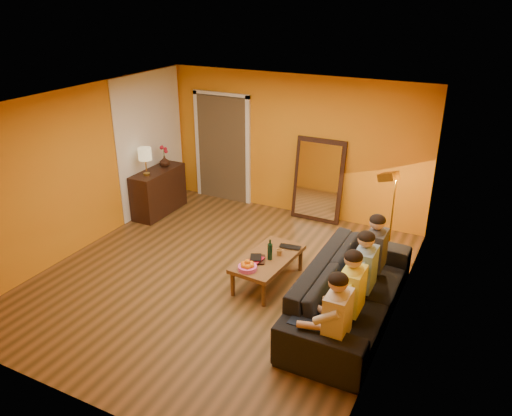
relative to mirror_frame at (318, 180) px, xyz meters
The scene contains 27 objects.
room_shell 2.39m from the mirror_frame, 103.68° to the right, with size 5.00×5.50×2.60m.
white_accent 3.21m from the mirror_frame, 163.83° to the right, with size 0.02×1.90×2.58m, color white.
doorway_recess 2.08m from the mirror_frame, behind, with size 1.06×0.30×2.10m, color #3F2D19.
door_jamb_left 2.64m from the mirror_frame, behind, with size 0.08×0.06×2.20m, color white.
door_jamb_right 1.51m from the mirror_frame, behind, with size 0.08×0.06×2.20m, color white.
door_header 2.46m from the mirror_frame, behind, with size 1.22×0.06×0.08m, color white.
mirror_frame is the anchor object (origin of this frame).
mirror_glass 0.04m from the mirror_frame, 90.00° to the right, with size 0.78×0.02×1.36m, color white.
sideboard 3.01m from the mirror_frame, 158.84° to the right, with size 0.44×1.18×0.85m, color #321B10.
table_lamp 3.13m from the mirror_frame, 153.68° to the right, with size 0.24×0.24×0.51m, color beige, non-canonical shape.
sofa 3.10m from the mirror_frame, 61.93° to the right, with size 1.03×2.65×0.77m, color black.
coffee_table 2.49m from the mirror_frame, 86.60° to the right, with size 0.62×1.22×0.42m, color brown, non-canonical shape.
floor_lamp 1.84m from the mirror_frame, 32.34° to the right, with size 0.30×0.24×1.44m, color #B89236, non-canonical shape.
dog 3.60m from the mirror_frame, 74.02° to the right, with size 0.32×0.49×0.58m, color #B0774F, non-canonical shape.
person_far_left 4.04m from the mirror_frame, 66.98° to the right, with size 0.70×0.44×1.22m, color beige, non-canonical shape.
person_mid_left 3.54m from the mirror_frame, 63.50° to the right, with size 0.70×0.44×1.22m, color #F5EF51, non-canonical shape.
person_mid_right 3.06m from the mirror_frame, 58.90° to the right, with size 0.70×0.44×1.22m, color #7B9FBF, non-canonical shape.
person_far_right 2.61m from the mirror_frame, 52.64° to the right, with size 0.70×0.44×1.22m, color #323237, non-canonical shape.
fruit_bowl 2.89m from the mirror_frame, 89.12° to the right, with size 0.26×0.26×0.16m, color #EA52AD, non-canonical shape.
wine_bottle 2.49m from the mirror_frame, 85.51° to the right, with size 0.07×0.07×0.31m, color black.
tumbler 2.34m from the mirror_frame, 83.46° to the right, with size 0.09×0.09×0.09m, color #B27F3F.
laptop 2.13m from the mirror_frame, 81.12° to the right, with size 0.32×0.20×0.03m, color black.
book_lower 2.65m from the mirror_frame, 90.78° to the right, with size 0.20×0.27×0.03m, color #321B10.
book_mid 2.64m from the mirror_frame, 90.56° to the right, with size 0.16×0.22×0.02m, color #AA1328.
book_upper 2.65m from the mirror_frame, 90.77° to the right, with size 0.16×0.21×0.02m, color black.
vase 2.92m from the mirror_frame, 163.43° to the right, with size 0.19×0.19×0.20m, color #321B10.
flowers 2.94m from the mirror_frame, 163.43° to the right, with size 0.17×0.17×0.42m, color #AA1328, non-canonical shape.
Camera 1 is at (3.34, -5.47, 3.92)m, focal length 35.00 mm.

